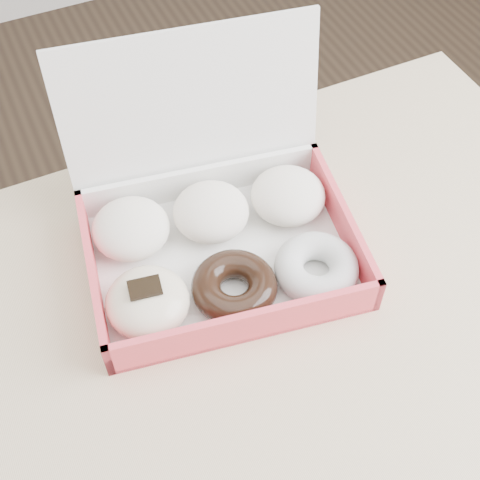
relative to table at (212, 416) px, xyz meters
name	(u,v)px	position (x,y,z in m)	size (l,w,h in m)	color
table	(212,416)	(0.00, 0.00, 0.00)	(1.20, 0.80, 0.75)	tan
donut_box	(215,232)	(0.08, 0.17, 0.12)	(0.37, 0.34, 0.24)	white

